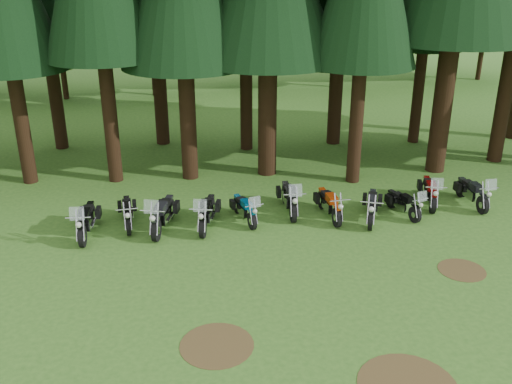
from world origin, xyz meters
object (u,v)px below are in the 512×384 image
(motorcycle_3, at_px, (207,213))
(motorcycle_6, at_px, (329,205))
(motorcycle_9, at_px, (430,192))
(motorcycle_1, at_px, (128,213))
(motorcycle_2, at_px, (163,215))
(motorcycle_4, at_px, (245,210))
(motorcycle_5, at_px, (289,199))
(motorcycle_8, at_px, (403,204))
(motorcycle_0, at_px, (87,221))
(motorcycle_7, at_px, (372,207))
(motorcycle_10, at_px, (472,193))

(motorcycle_3, distance_m, motorcycle_6, 4.35)
(motorcycle_3, xyz_separation_m, motorcycle_9, (8.35, 0.76, -0.01))
(motorcycle_1, height_order, motorcycle_2, motorcycle_2)
(motorcycle_4, relative_size, motorcycle_6, 0.91)
(motorcycle_5, bearing_deg, motorcycle_3, -163.67)
(motorcycle_8, bearing_deg, motorcycle_0, 165.32)
(motorcycle_3, bearing_deg, motorcycle_0, -165.37)
(motorcycle_8, bearing_deg, motorcycle_7, 175.45)
(motorcycle_2, relative_size, motorcycle_10, 1.09)
(motorcycle_3, xyz_separation_m, motorcycle_10, (9.90, 0.46, -0.02))
(motorcycle_3, bearing_deg, motorcycle_7, 11.34)
(motorcycle_1, xyz_separation_m, motorcycle_8, (9.73, -0.54, -0.03))
(motorcycle_3, relative_size, motorcycle_8, 1.19)
(motorcycle_0, height_order, motorcycle_4, motorcycle_0)
(motorcycle_10, bearing_deg, motorcycle_6, -178.16)
(motorcycle_2, relative_size, motorcycle_3, 1.05)
(motorcycle_2, bearing_deg, motorcycle_7, 12.75)
(motorcycle_6, bearing_deg, motorcycle_3, 178.03)
(motorcycle_4, xyz_separation_m, motorcycle_5, (1.69, 0.52, 0.08))
(motorcycle_0, distance_m, motorcycle_1, 1.42)
(motorcycle_6, xyz_separation_m, motorcycle_7, (1.42, -0.43, 0.01))
(motorcycle_1, height_order, motorcycle_7, motorcycle_7)
(motorcycle_6, xyz_separation_m, motorcycle_9, (4.00, 0.57, 0.02))
(motorcycle_0, relative_size, motorcycle_6, 1.07)
(motorcycle_0, xyz_separation_m, motorcycle_5, (7.02, 0.86, 0.01))
(motorcycle_4, height_order, motorcycle_6, motorcycle_4)
(motorcycle_7, bearing_deg, motorcycle_3, -161.58)
(motorcycle_3, height_order, motorcycle_8, motorcycle_3)
(motorcycle_6, xyz_separation_m, motorcycle_10, (5.55, 0.28, 0.01))
(motorcycle_3, distance_m, motorcycle_10, 9.91)
(motorcycle_7, xyz_separation_m, motorcycle_8, (1.26, 0.23, -0.06))
(motorcycle_0, xyz_separation_m, motorcycle_2, (2.51, 0.08, 0.02))
(motorcycle_8, bearing_deg, motorcycle_5, 153.63)
(motorcycle_8, bearing_deg, motorcycle_6, 160.87)
(motorcycle_0, height_order, motorcycle_1, motorcycle_0)
(motorcycle_1, xyz_separation_m, motorcycle_10, (12.61, -0.06, 0.03))
(motorcycle_3, relative_size, motorcycle_10, 1.04)
(motorcycle_4, bearing_deg, motorcycle_2, 171.42)
(motorcycle_5, bearing_deg, motorcycle_2, -168.66)
(motorcycle_1, xyz_separation_m, motorcycle_7, (8.47, -0.77, 0.03))
(motorcycle_6, height_order, motorcycle_8, motorcycle_8)
(motorcycle_7, distance_m, motorcycle_9, 2.77)
(motorcycle_6, distance_m, motorcycle_10, 5.56)
(motorcycle_8, bearing_deg, motorcycle_10, -5.56)
(motorcycle_0, height_order, motorcycle_6, motorcycle_0)
(motorcycle_2, xyz_separation_m, motorcycle_3, (1.49, -0.02, -0.03))
(motorcycle_0, xyz_separation_m, motorcycle_7, (9.77, -0.18, -0.03))
(motorcycle_1, bearing_deg, motorcycle_5, -2.38)
(motorcycle_5, bearing_deg, motorcycle_10, -1.27)
(motorcycle_5, distance_m, motorcycle_6, 1.46)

